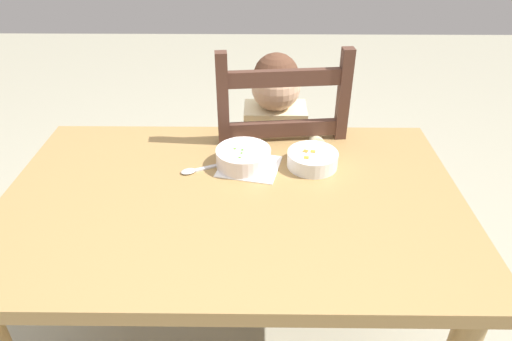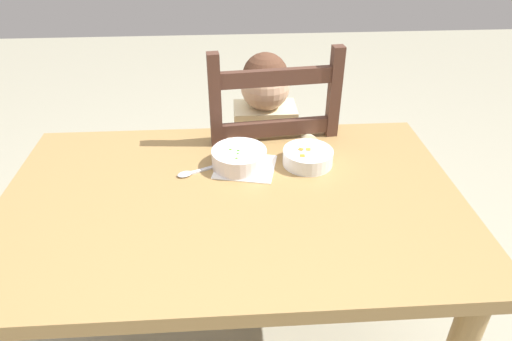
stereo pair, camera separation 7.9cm
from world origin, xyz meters
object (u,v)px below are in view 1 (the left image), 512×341
at_px(dining_table, 233,226).
at_px(bowl_of_peas, 243,157).
at_px(dining_chair, 275,179).
at_px(spoon, 195,170).
at_px(bowl_of_carrots, 312,159).
at_px(child_figure, 275,143).

distance_m(dining_table, bowl_of_peas, 0.21).
height_order(dining_chair, spoon, dining_chair).
bearing_deg(dining_chair, bowl_of_carrots, -71.90).
relative_size(dining_table, bowl_of_peas, 7.69).
height_order(dining_chair, bowl_of_carrots, dining_chair).
xyz_separation_m(dining_table, bowl_of_carrots, (0.23, 0.15, 0.13)).
distance_m(child_figure, spoon, 0.42).
height_order(dining_table, bowl_of_carrots, bowl_of_carrots).
height_order(child_figure, spoon, child_figure).
bearing_deg(bowl_of_carrots, child_figure, 109.25).
xyz_separation_m(child_figure, bowl_of_peas, (-0.10, -0.29, 0.12)).
xyz_separation_m(dining_table, bowl_of_peas, (0.03, 0.15, 0.14)).
bearing_deg(spoon, bowl_of_peas, 13.40).
distance_m(child_figure, bowl_of_peas, 0.33).
bearing_deg(bowl_of_carrots, dining_chair, 108.10).
xyz_separation_m(dining_table, child_figure, (0.13, 0.44, 0.02)).
height_order(bowl_of_peas, bowl_of_carrots, bowl_of_peas).
height_order(dining_table, spoon, spoon).
distance_m(dining_table, child_figure, 0.46).
relative_size(bowl_of_peas, bowl_of_carrots, 1.09).
xyz_separation_m(child_figure, bowl_of_carrots, (0.10, -0.29, 0.11)).
relative_size(child_figure, spoon, 7.19).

